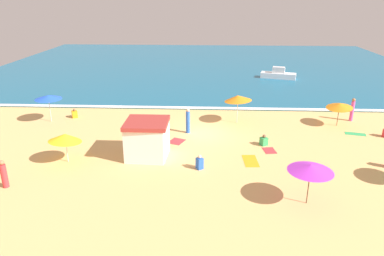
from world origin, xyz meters
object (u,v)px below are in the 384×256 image
object	(u,v)px
beach_umbrella_3	(238,98)
beachgoer_5	(75,114)
beachgoer_7	(4,174)
beachgoer_3	(188,121)
beachgoer_4	(200,163)
small_boat_0	(278,74)
beach_umbrella_5	(340,106)
lifeguard_cabana	(147,139)
beach_umbrella_1	(48,97)
beach_umbrella_0	(311,168)
beach_umbrella_4	(65,138)
beachgoer_2	(352,110)
beachgoer_1	(264,141)

from	to	relation	value
beach_umbrella_3	beachgoer_5	size ratio (longest dim) A/B	3.58
beach_umbrella_3	beachgoer_7	distance (m)	17.55
beachgoer_3	beachgoer_4	distance (m)	6.15
small_boat_0	beach_umbrella_5	bearing A→B (deg)	-84.09
lifeguard_cabana	beach_umbrella_1	distance (m)	11.24
lifeguard_cabana	beach_umbrella_5	distance (m)	15.69
lifeguard_cabana	beachgoer_7	bearing A→B (deg)	-148.56
beachgoer_7	small_boat_0	size ratio (longest dim) A/B	0.36
beach_umbrella_5	small_boat_0	distance (m)	17.09
beach_umbrella_3	beach_umbrella_5	world-z (taller)	beach_umbrella_3
lifeguard_cabana	small_boat_0	size ratio (longest dim) A/B	0.61
beach_umbrella_0	beach_umbrella_4	world-z (taller)	beach_umbrella_0
beach_umbrella_0	beachgoer_3	bearing A→B (deg)	124.53
beach_umbrella_3	beachgoer_4	xyz separation A→B (m)	(-2.83, -8.53, -1.68)
lifeguard_cabana	beach_umbrella_0	xyz separation A→B (m)	(8.95, -5.20, 0.74)
lifeguard_cabana	beachgoer_5	distance (m)	10.71
beachgoer_3	beachgoer_7	world-z (taller)	beachgoer_3
beach_umbrella_1	beachgoer_4	world-z (taller)	beach_umbrella_1
beach_umbrella_0	beachgoer_3	xyz separation A→B (m)	(-6.60, 9.59, -1.03)
beachgoer_4	beachgoer_5	size ratio (longest dim) A/B	1.18
beach_umbrella_1	beachgoer_4	xyz separation A→B (m)	(12.59, -8.08, -1.67)
beach_umbrella_0	beach_umbrella_3	bearing A→B (deg)	102.60
beach_umbrella_5	beachgoer_3	bearing A→B (deg)	-169.69
beach_umbrella_3	beach_umbrella_4	bearing A→B (deg)	-144.61
beachgoer_2	beachgoer_7	world-z (taller)	beachgoer_2
beach_umbrella_4	beachgoer_3	size ratio (longest dim) A/B	1.49
beach_umbrella_3	beachgoer_4	world-z (taller)	beach_umbrella_3
beach_umbrella_1	beachgoer_4	bearing A→B (deg)	-32.68
beachgoer_1	beach_umbrella_0	bearing A→B (deg)	-81.26
beachgoer_4	beachgoer_2	bearing A→B (deg)	37.40
beach_umbrella_0	small_boat_0	world-z (taller)	beach_umbrella_0
beachgoer_4	beach_umbrella_1	bearing A→B (deg)	147.32
beach_umbrella_3	beach_umbrella_5	xyz separation A→B (m)	(8.00, -0.34, -0.40)
small_boat_0	beachgoer_5	bearing A→B (deg)	-141.43
beach_umbrella_3	small_boat_0	xyz separation A→B (m)	(6.25, 16.62, -1.52)
beach_umbrella_4	small_boat_0	size ratio (longest dim) A/B	0.65
beach_umbrella_0	beachgoer_5	distance (m)	20.91
beach_umbrella_5	beachgoer_3	xyz separation A→B (m)	(-11.90, -2.16, -0.75)
beach_umbrella_5	beach_umbrella_3	bearing A→B (deg)	177.57
beachgoer_2	beach_umbrella_3	bearing A→B (deg)	-174.38
beach_umbrella_0	beachgoer_7	bearing A→B (deg)	177.03
beachgoer_5	beachgoer_3	bearing A→B (deg)	-17.47
lifeguard_cabana	beachgoer_4	world-z (taller)	lifeguard_cabana
beach_umbrella_1	beach_umbrella_5	size ratio (longest dim) A/B	1.05
beach_umbrella_4	beach_umbrella_5	world-z (taller)	beach_umbrella_4
beach_umbrella_5	beachgoer_4	xyz separation A→B (m)	(-10.83, -8.19, -1.28)
beachgoer_5	small_boat_0	size ratio (longest dim) A/B	0.18
beach_umbrella_4	beachgoer_1	distance (m)	13.22
beach_umbrella_0	beachgoer_7	distance (m)	16.16
beach_umbrella_0	small_boat_0	bearing A→B (deg)	82.96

